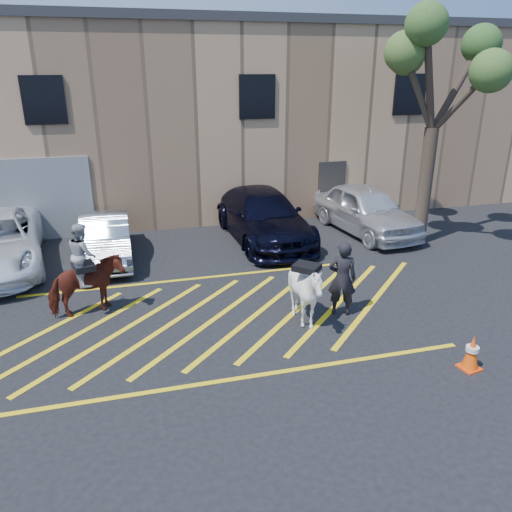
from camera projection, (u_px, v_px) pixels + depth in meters
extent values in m
plane|color=black|center=(212.00, 313.00, 12.08)|extent=(90.00, 90.00, 0.00)
imported|color=#9499A2|center=(105.00, 239.00, 15.21)|extent=(1.50, 4.16, 1.37)
imported|color=black|center=(263.00, 216.00, 16.99)|extent=(2.58, 5.80, 1.65)
imported|color=silver|center=(366.00, 209.00, 17.74)|extent=(2.60, 5.13, 1.67)
imported|color=black|center=(342.00, 279.00, 11.76)|extent=(0.78, 0.65, 1.83)
cube|color=tan|center=(160.00, 118.00, 21.67)|extent=(32.00, 10.00, 7.00)
cube|color=#2D2D30|center=(154.00, 26.00, 20.37)|extent=(32.20, 10.20, 0.30)
cube|color=black|center=(44.00, 100.00, 15.76)|extent=(1.30, 0.08, 1.50)
cube|color=black|center=(257.00, 97.00, 17.45)|extent=(1.30, 0.08, 1.50)
cube|color=black|center=(410.00, 95.00, 18.90)|extent=(1.30, 0.08, 1.50)
cube|color=#38332D|center=(331.00, 190.00, 19.42)|extent=(1.10, 0.08, 2.20)
cube|color=yellow|center=(24.00, 342.00, 10.79)|extent=(4.20, 4.20, 0.01)
cube|color=yellow|center=(75.00, 336.00, 11.05)|extent=(4.20, 4.20, 0.01)
cube|color=yellow|center=(124.00, 330.00, 11.30)|extent=(4.20, 4.20, 0.01)
cube|color=yellow|center=(170.00, 324.00, 11.56)|extent=(4.20, 4.20, 0.01)
cube|color=yellow|center=(215.00, 319.00, 11.81)|extent=(4.20, 4.20, 0.01)
cube|color=yellow|center=(257.00, 313.00, 12.06)|extent=(4.20, 4.20, 0.01)
cube|color=yellow|center=(298.00, 308.00, 12.32)|extent=(4.20, 4.20, 0.01)
cube|color=yellow|center=(338.00, 303.00, 12.57)|extent=(4.20, 4.20, 0.01)
cube|color=yellow|center=(375.00, 299.00, 12.82)|extent=(4.20, 4.20, 0.01)
cube|color=yellow|center=(198.00, 278.00, 14.07)|extent=(9.50, 0.12, 0.01)
cube|color=yellow|center=(239.00, 378.00, 9.55)|extent=(9.50, 0.12, 0.01)
imported|color=maroon|center=(86.00, 286.00, 11.81)|extent=(1.87, 1.23, 1.46)
imported|color=#9798A1|center=(82.00, 254.00, 11.52)|extent=(0.74, 0.85, 1.48)
cube|color=black|center=(84.00, 266.00, 11.62)|extent=(0.60, 0.66, 0.14)
imported|color=white|center=(306.00, 293.00, 11.32)|extent=(1.91, 1.92, 1.58)
cube|color=black|center=(307.00, 267.00, 11.10)|extent=(0.72, 0.72, 0.14)
cube|color=#F33D09|center=(469.00, 367.00, 9.88)|extent=(0.44, 0.44, 0.03)
cone|color=#FF500A|center=(472.00, 352.00, 9.75)|extent=(0.32, 0.32, 0.70)
cylinder|color=silver|center=(472.00, 349.00, 9.73)|extent=(0.25, 0.25, 0.10)
cylinder|color=#423328|center=(425.00, 187.00, 16.29)|extent=(0.44, 0.44, 3.80)
cylinder|color=#413327|center=(456.00, 88.00, 15.51)|extent=(1.76, 0.51, 2.68)
cylinder|color=#423028|center=(419.00, 93.00, 16.01)|extent=(0.33, 1.88, 2.34)
cylinder|color=#4A3E2D|center=(419.00, 93.00, 15.09)|extent=(1.40, 0.20, 2.39)
cylinder|color=#4A382D|center=(460.00, 103.00, 14.76)|extent=(0.78, 1.62, 1.96)
cylinder|color=#45322A|center=(429.00, 81.00, 14.75)|extent=(1.16, 0.77, 3.11)
sphere|color=#3C6029|center=(482.00, 44.00, 15.37)|extent=(1.20, 1.20, 1.20)
sphere|color=#4D6A2D|center=(406.00, 56.00, 16.38)|extent=(1.20, 1.20, 1.20)
sphere|color=#4E6A2D|center=(405.00, 52.00, 14.54)|extent=(1.20, 1.20, 1.20)
sphere|color=#4A6D2E|center=(491.00, 71.00, 13.87)|extent=(1.20, 1.20, 1.20)
sphere|color=#4A682C|center=(427.00, 24.00, 13.86)|extent=(1.20, 1.20, 1.20)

